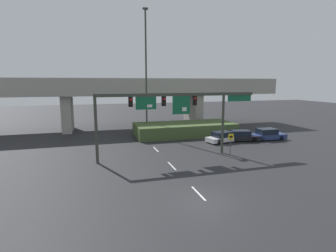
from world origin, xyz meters
name	(u,v)px	position (x,y,z in m)	size (l,w,h in m)	color
ground_plane	(204,200)	(0.00, 0.00, 0.00)	(160.00, 160.00, 0.00)	#262628
lane_markings	(156,149)	(0.00, 13.50, 0.00)	(0.14, 27.35, 0.01)	silver
signal_gantry	(174,105)	(1.07, 9.98, 5.29)	(16.45, 0.44, 6.51)	#383D33
speed_limit_sign	(231,141)	(6.86, 8.86, 1.54)	(0.60, 0.11, 2.35)	#4C4C4C
highway_light_pole_near	(146,71)	(0.78, 22.20, 9.13)	(0.70, 0.36, 17.50)	#383D33
overpass_bridge	(134,92)	(0.00, 28.48, 5.98)	(49.22, 7.47, 8.16)	#A39E93
grass_embankment	(185,129)	(5.96, 20.41, 0.85)	(14.20, 6.00, 1.71)	#42562D
parked_sedan_near_right	(223,137)	(9.11, 14.69, 0.63)	(4.75, 2.72, 1.36)	silver
parked_sedan_mid_right	(241,136)	(11.72, 14.62, 0.64)	(4.67, 2.71, 1.38)	black
parked_sedan_far_right	(267,135)	(15.46, 14.33, 0.69)	(4.69, 1.99, 1.49)	navy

